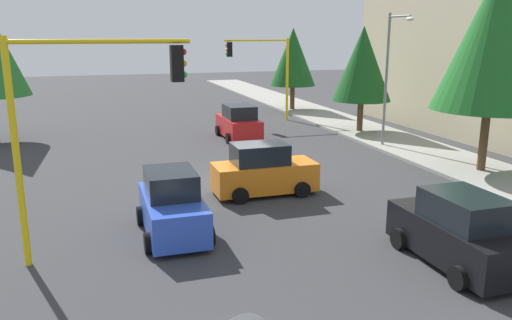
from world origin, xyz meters
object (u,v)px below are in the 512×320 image
traffic_signal_far_left (263,63)px  car_black (459,232)px  street_lamp_curbside (391,66)px  car_orange (263,171)px  traffic_signal_near_right (86,105)px  tree_roadside_near (495,38)px  car_red (239,123)px  tree_roadside_far (293,57)px  tree_roadside_mid (363,64)px  car_blue (172,206)px

traffic_signal_far_left → car_black: bearing=-5.7°
traffic_signal_far_left → car_black: traffic_signal_far_left is taller
street_lamp_curbside → car_orange: 10.98m
traffic_signal_near_right → tree_roadside_near: tree_roadside_near is taller
traffic_signal_far_left → car_red: traffic_signal_far_left is taller
car_black → tree_roadside_far: bearing=167.4°
traffic_signal_near_right → traffic_signal_far_left: size_ratio=1.05×
traffic_signal_near_right → car_orange: 8.04m
tree_roadside_mid → traffic_signal_near_right: bearing=-48.3°
tree_roadside_mid → car_red: (-0.63, -7.55, -3.30)m
street_lamp_curbside → car_blue: bearing=-55.9°
car_black → street_lamp_curbside: bearing=155.9°
tree_roadside_mid → car_orange: 14.24m
tree_roadside_mid → car_blue: bearing=-46.1°
tree_roadside_far → car_blue: 26.62m
traffic_signal_far_left → street_lamp_curbside: bearing=18.6°
traffic_signal_near_right → car_blue: size_ratio=1.58×
tree_roadside_near → car_orange: tree_roadside_near is taller
car_black → traffic_signal_near_right: bearing=-110.4°
traffic_signal_near_right → tree_roadside_far: (-24.00, 15.24, 0.01)m
tree_roadside_mid → car_blue: tree_roadside_mid is taller
traffic_signal_far_left → tree_roadside_mid: bearing=35.7°
car_orange → tree_roadside_mid: bearing=136.2°
tree_roadside_mid → tree_roadside_near: 10.14m
tree_roadside_far → car_orange: tree_roadside_far is taller
tree_roadside_near → car_orange: (0.00, -10.09, -4.91)m
tree_roadside_near → tree_roadside_mid: bearing=-177.1°
tree_roadside_near → car_red: 14.20m
tree_roadside_mid → car_orange: tree_roadside_mid is taller
traffic_signal_near_right → car_orange: traffic_signal_near_right is taller
traffic_signal_far_left → tree_roadside_near: tree_roadside_near is taller
car_blue → car_red: size_ratio=0.93×
tree_roadside_mid → car_black: tree_roadside_mid is taller
traffic_signal_far_left → street_lamp_curbside: street_lamp_curbside is taller
car_blue → car_orange: bearing=127.5°
tree_roadside_far → car_red: 12.18m
tree_roadside_near → car_blue: bearing=-77.9°
tree_roadside_near → car_orange: size_ratio=2.27×
tree_roadside_near → street_lamp_curbside: bearing=-167.0°
street_lamp_curbside → tree_roadside_mid: bearing=169.7°
traffic_signal_near_right → tree_roadside_mid: bearing=131.7°
traffic_signal_far_left → tree_roadside_mid: 7.39m
traffic_signal_near_right → car_orange: size_ratio=1.53×
car_black → tree_roadside_near: bearing=136.1°
car_blue → traffic_signal_near_right: bearing=-66.0°
traffic_signal_far_left → street_lamp_curbside: 10.97m
traffic_signal_far_left → tree_roadside_mid: (6.00, 4.30, 0.19)m
street_lamp_curbside → tree_roadside_far: (-14.39, 0.30, -0.16)m
tree_roadside_far → tree_roadside_near: 20.09m
street_lamp_curbside → tree_roadside_mid: 4.46m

